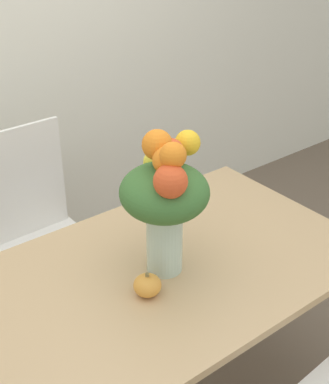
% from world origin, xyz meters
% --- Properties ---
extents(dining_table, '(1.58, 0.88, 0.75)m').
position_xyz_m(dining_table, '(0.00, 0.00, 0.66)').
color(dining_table, tan).
rests_on(dining_table, ground_plane).
extents(flower_vase, '(0.31, 0.30, 0.51)m').
position_xyz_m(flower_vase, '(0.07, -0.01, 1.04)').
color(flower_vase, '#B2CCBC').
rests_on(flower_vase, dining_table).
extents(pumpkin, '(0.09, 0.09, 0.08)m').
position_xyz_m(pumpkin, '(-0.06, -0.08, 0.78)').
color(pumpkin, gold).
rests_on(pumpkin, dining_table).
extents(dining_chair_near_window, '(0.43, 0.43, 1.01)m').
position_xyz_m(dining_chair_near_window, '(-0.04, 0.77, 0.51)').
color(dining_chair_near_window, white).
rests_on(dining_chair_near_window, ground_plane).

